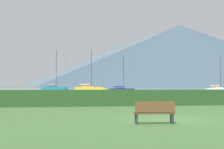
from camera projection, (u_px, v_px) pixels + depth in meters
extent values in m
plane|color=#477038|center=(169.00, 120.00, 15.79)|extent=(1000.00, 1000.00, 0.00)
cube|color=#8C9EA3|center=(68.00, 89.00, 150.87)|extent=(320.00, 246.00, 0.00)
cube|color=#284C23|center=(123.00, 98.00, 26.66)|extent=(80.00, 1.20, 1.28)
cube|color=white|center=(218.00, 90.00, 83.50)|extent=(6.59, 2.77, 1.01)
cube|color=silver|center=(217.00, 89.00, 83.49)|extent=(2.51, 1.75, 0.64)
cylinder|color=#333338|center=(220.00, 73.00, 83.69)|extent=(0.13, 0.13, 8.70)
cylinder|color=#333338|center=(215.00, 86.00, 83.47)|extent=(2.89, 0.37, 0.11)
cylinder|color=tan|center=(215.00, 86.00, 83.47)|extent=(2.48, 0.62, 0.40)
cube|color=navy|center=(122.00, 90.00, 81.41)|extent=(6.02, 2.25, 0.93)
cone|color=navy|center=(135.00, 90.00, 81.85)|extent=(1.05, 0.83, 0.79)
cube|color=#1B2449|center=(120.00, 89.00, 81.38)|extent=(2.26, 1.51, 0.59)
cylinder|color=#333338|center=(124.00, 73.00, 81.62)|extent=(0.12, 0.12, 8.46)
cylinder|color=#333338|center=(118.00, 86.00, 81.34)|extent=(2.68, 0.20, 0.10)
cylinder|color=#2847A3|center=(118.00, 86.00, 81.34)|extent=(2.29, 0.46, 0.37)
cylinder|color=#333338|center=(129.00, 74.00, 81.79)|extent=(2.83, 0.13, 8.05)
cube|color=#19707A|center=(54.00, 89.00, 103.03)|extent=(7.74, 3.99, 1.16)
cone|color=#19707A|center=(68.00, 89.00, 102.85)|extent=(1.44, 1.22, 0.99)
cube|color=#16646E|center=(53.00, 88.00, 103.06)|extent=(3.05, 2.30, 0.74)
cylinder|color=#333338|center=(56.00, 69.00, 103.21)|extent=(0.15, 0.15, 12.13)
cylinder|color=#333338|center=(51.00, 85.00, 103.11)|extent=(3.28, 0.80, 0.13)
cylinder|color=gray|center=(51.00, 85.00, 103.11)|extent=(2.86, 1.03, 0.46)
cylinder|color=#333338|center=(62.00, 70.00, 103.13)|extent=(3.44, 0.75, 11.53)
cube|color=gold|center=(89.00, 89.00, 92.86)|extent=(7.91, 3.07, 1.22)
cone|color=gold|center=(105.00, 89.00, 93.36)|extent=(1.39, 1.11, 1.04)
cube|color=gold|center=(87.00, 88.00, 92.83)|extent=(2.98, 2.01, 0.78)
cylinder|color=#333338|center=(91.00, 69.00, 93.13)|extent=(0.16, 0.16, 11.11)
cylinder|color=#333338|center=(85.00, 85.00, 92.78)|extent=(3.50, 0.31, 0.13)
cylinder|color=tan|center=(85.00, 85.00, 92.78)|extent=(3.00, 0.64, 0.49)
cylinder|color=#333338|center=(98.00, 70.00, 93.32)|extent=(3.70, 0.23, 10.56)
cube|color=brown|center=(154.00, 113.00, 14.01)|extent=(1.71, 0.56, 0.06)
cube|color=brown|center=(155.00, 107.00, 13.84)|extent=(1.69, 0.24, 0.45)
cylinder|color=#333338|center=(171.00, 118.00, 14.24)|extent=(0.08, 0.08, 0.45)
cylinder|color=#333338|center=(136.00, 118.00, 14.09)|extent=(0.08, 0.08, 0.45)
cylinder|color=#333338|center=(173.00, 119.00, 13.91)|extent=(0.08, 0.08, 0.45)
cylinder|color=#333338|center=(137.00, 119.00, 13.76)|extent=(0.08, 0.08, 0.45)
cone|color=slate|center=(153.00, 60.00, 429.83)|extent=(333.59, 333.59, 68.52)
cone|color=#425666|center=(180.00, 56.00, 345.49)|extent=(294.34, 294.34, 64.39)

